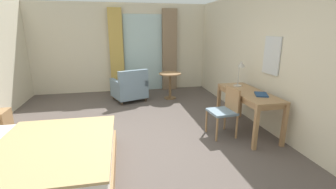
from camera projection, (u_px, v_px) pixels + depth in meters
ground at (131, 148)px, 3.83m from camera, size 5.70×7.90×0.10m
wall_back at (122, 48)px, 6.95m from camera, size 5.30×0.12×2.55m
wall_right at (281, 63)px, 3.99m from camera, size 0.12×7.50×2.55m
balcony_glass_door at (143, 53)px, 7.04m from camera, size 1.13×0.02×2.24m
curtain_panel_left at (117, 51)px, 6.77m from camera, size 0.39×0.10×2.40m
curtain_panel_right at (170, 50)px, 7.09m from camera, size 0.44×0.10×2.40m
bed at (17, 164)px, 2.83m from camera, size 2.22×1.81×1.09m
writing_desk at (248, 97)px, 4.22m from camera, size 0.56×1.43×0.75m
desk_chair at (226, 108)px, 4.10m from camera, size 0.45×0.47×0.86m
desk_lamp at (241, 67)px, 4.63m from camera, size 0.28×0.30×0.51m
closed_book at (261, 94)px, 3.97m from camera, size 0.30×0.35×0.02m
armchair_by_window at (130, 88)px, 6.12m from camera, size 0.98×0.97×0.85m
round_cafe_table at (170, 80)px, 6.29m from camera, size 0.59×0.59×0.70m
wall_mirror at (272, 56)px, 4.10m from camera, size 0.02×0.43×0.65m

